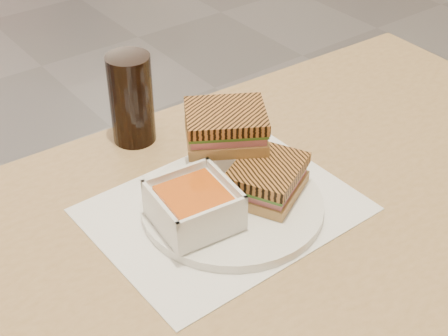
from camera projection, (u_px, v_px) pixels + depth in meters
main_table at (269, 276)px, 1.00m from camera, size 1.23×0.75×0.75m
tray_liner at (224, 210)px, 0.95m from camera, size 0.37×0.29×0.00m
plate at (232, 205)px, 0.95m from camera, size 0.26×0.26×0.01m
soup_bowl at (194, 207)px, 0.89m from camera, size 0.12×0.12×0.06m
panini_lower at (267, 178)px, 0.95m from camera, size 0.14×0.13×0.05m
panini_upper at (226, 126)px, 0.96m from camera, size 0.15×0.14×0.05m
cola_glass at (131, 99)px, 1.06m from camera, size 0.07×0.07×0.15m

